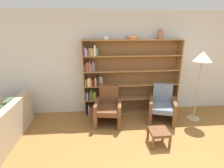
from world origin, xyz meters
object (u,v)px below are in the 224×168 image
bowl_olive (106,38)px  bowl_brass (132,37)px  armchair_leather (108,108)px  armchair_cushioned (162,106)px  bookshelf (123,79)px  floor_lamp (202,60)px  footstool (159,133)px  vase_tall (160,35)px

bowl_olive → bowl_brass: bowl_brass is taller
armchair_leather → armchair_cushioned: bearing=-171.5°
bookshelf → armchair_cushioned: 1.23m
floor_lamp → footstool: (-1.29, -0.94, -1.30)m
bookshelf → floor_lamp: bookshelf is taller
armchair_leather → armchair_cushioned: size_ratio=1.00×
vase_tall → armchair_leather: vase_tall is taller
bowl_brass → vase_tall: bearing=0.0°
armchair_leather → floor_lamp: size_ratio=0.52×
bowl_olive → armchair_leather: size_ratio=0.19×
floor_lamp → footstool: size_ratio=4.66×
bookshelf → armchair_leather: bearing=-129.2°
bowl_olive → vase_tall: vase_tall is taller
bookshelf → bowl_olive: bowl_olive is taller
bowl_olive → armchair_cushioned: 2.24m
bowl_brass → footstool: bearing=-78.3°
bowl_olive → vase_tall: bearing=0.0°
vase_tall → footstool: (-0.41, -1.49, -1.88)m
floor_lamp → armchair_cushioned: bearing=178.4°
armchair_cushioned → floor_lamp: bearing=-163.2°
vase_tall → floor_lamp: size_ratio=0.14×
bookshelf → armchair_cushioned: bearing=-30.5°
vase_tall → footstool: 2.44m
bookshelf → bowl_brass: bearing=-6.4°
armchair_leather → floor_lamp: bearing=-172.0°
footstool → bookshelf: bearing=108.8°
armchair_cushioned → vase_tall: bearing=-70.8°
bookshelf → vase_tall: 1.49m
armchair_leather → footstool: armchair_leather is taller
bookshelf → armchair_leather: (-0.45, -0.55, -0.58)m
bowl_olive → armchair_cushioned: bearing=-20.7°
vase_tall → armchair_cushioned: (0.01, -0.53, -1.75)m
bowl_brass → vase_tall: size_ratio=1.16×
bookshelf → bowl_olive: size_ratio=14.69×
armchair_cushioned → bowl_brass: bearing=-17.5°
bookshelf → bowl_olive: bearing=-177.1°
bowl_olive → bowl_brass: 0.67m
bowl_olive → footstool: 2.54m
vase_tall → armchair_cushioned: vase_tall is taller
armchair_leather → footstool: size_ratio=2.43×
vase_tall → armchair_leather: 2.28m
footstool → bowl_olive: bearing=123.2°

